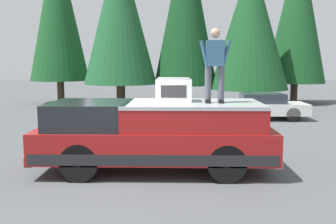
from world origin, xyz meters
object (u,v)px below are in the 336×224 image
(person_on_truck_bed, at_px, (215,63))
(parked_car_white, at_px, (260,106))
(compressor_unit, at_px, (174,90))
(pickup_truck, at_px, (155,135))

(person_on_truck_bed, xyz_separation_m, parked_car_white, (8.39, -2.92, -1.97))
(compressor_unit, bearing_deg, parked_car_white, -25.56)
(person_on_truck_bed, bearing_deg, parked_car_white, -19.20)
(pickup_truck, distance_m, compressor_unit, 1.16)
(parked_car_white, bearing_deg, person_on_truck_bed, 160.80)
(pickup_truck, xyz_separation_m, compressor_unit, (0.20, -0.43, 1.05))
(pickup_truck, height_order, person_on_truck_bed, person_on_truck_bed)
(compressor_unit, height_order, person_on_truck_bed, person_on_truck_bed)
(pickup_truck, bearing_deg, compressor_unit, -65.57)
(parked_car_white, bearing_deg, pickup_truck, 152.55)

